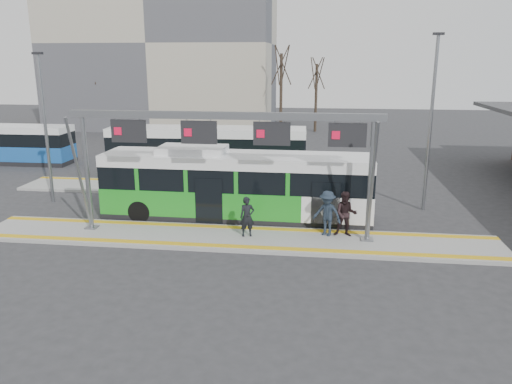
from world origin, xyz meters
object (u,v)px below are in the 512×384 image
(hero_bus, at_px, (236,187))
(passenger_c, at_px, (327,213))
(passenger_a, at_px, (247,217))
(passenger_b, at_px, (346,214))
(gantry, at_px, (226,138))

(hero_bus, distance_m, passenger_c, 4.86)
(hero_bus, xyz_separation_m, passenger_c, (4.27, -2.26, -0.46))
(passenger_a, xyz_separation_m, passenger_b, (4.11, 0.54, 0.11))
(hero_bus, xyz_separation_m, passenger_a, (0.94, -2.77, -0.58))
(gantry, relative_size, passenger_a, 7.64)
(hero_bus, xyz_separation_m, passenger_b, (5.05, -2.23, -0.47))
(passenger_a, bearing_deg, hero_bus, 91.13)
(passenger_b, bearing_deg, passenger_a, -171.87)
(passenger_a, relative_size, passenger_c, 0.87)
(passenger_c, bearing_deg, passenger_b, 27.16)
(hero_bus, relative_size, passenger_b, 6.54)
(passenger_c, bearing_deg, gantry, -149.77)
(hero_bus, height_order, passenger_c, hero_bus)
(passenger_a, bearing_deg, passenger_c, -8.95)
(gantry, relative_size, passenger_c, 6.68)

